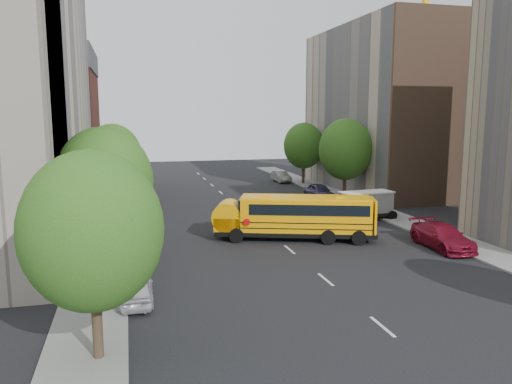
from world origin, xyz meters
name	(u,v)px	position (x,y,z in m)	size (l,w,h in m)	color
ground	(280,242)	(0.00, 0.00, 0.00)	(120.00, 120.00, 0.00)	black
sidewalk_left	(105,234)	(-11.50, 5.00, 0.06)	(3.00, 80.00, 0.12)	slate
sidewalk_right	(395,217)	(11.50, 5.00, 0.06)	(3.00, 80.00, 0.12)	slate
lane_markings	(246,213)	(0.00, 10.00, 0.01)	(0.15, 64.00, 0.01)	silver
building_left_redbrick	(50,132)	(-18.00, 28.00, 6.50)	(10.00, 15.00, 13.00)	maroon
building_right_far	(382,110)	(18.00, 20.00, 9.00)	(10.00, 22.00, 18.00)	#BEA893
building_right_sidewall	(441,109)	(18.00, 9.00, 9.00)	(10.10, 0.30, 18.00)	brown
street_tree_0	(92,231)	(-11.00, -14.00, 4.64)	(4.80, 4.80, 7.41)	#38281C
street_tree_1	(104,183)	(-11.00, -4.00, 4.95)	(5.12, 5.12, 7.90)	#38281C
street_tree_2	(113,157)	(-11.00, 14.00, 4.83)	(4.99, 4.99, 7.71)	#38281C
street_tree_4	(345,149)	(11.00, 14.00, 5.08)	(5.25, 5.25, 8.10)	#38281C
street_tree_5	(304,146)	(11.00, 26.00, 4.70)	(4.86, 4.86, 7.51)	#38281C
school_bus	(294,215)	(1.09, 0.46, 1.71)	(11.05, 5.84, 3.06)	black
safari_truck	(361,205)	(8.46, 5.10, 1.22)	(5.59, 2.59, 2.31)	black
parked_car_0	(136,289)	(-9.60, -8.82, 0.64)	(1.51, 3.76, 1.28)	silver
parked_car_1	(132,214)	(-9.60, 8.62, 0.68)	(1.44, 4.12, 1.36)	silver
parked_car_2	(138,186)	(-8.80, 24.05, 0.76)	(2.52, 5.46, 1.52)	black
parked_car_3	(442,236)	(9.60, -4.10, 0.77)	(2.17, 5.34, 1.55)	maroon
parked_car_4	(320,192)	(8.80, 15.07, 0.80)	(1.88, 4.68, 1.59)	#3D3760
parked_car_5	(281,176)	(8.95, 28.59, 0.70)	(1.48, 4.23, 1.40)	gray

